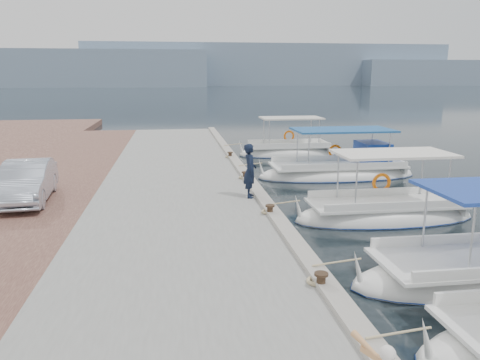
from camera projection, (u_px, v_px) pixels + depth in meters
The scene contains 11 objects.
ground at pixel (293, 248), 12.83m from camera, with size 400.00×400.00×0.00m, color black.
concrete_quay at pixel (180, 197), 17.20m from camera, with size 6.00×40.00×0.50m, color gray.
quay_curb at pixel (254, 186), 17.51m from camera, with size 0.44×40.00×0.12m, color #9D968B.
cobblestone_strip at pixel (38, 202), 16.51m from camera, with size 4.00×40.00×0.50m, color brown.
distant_hills at pixel (245, 68), 209.84m from camera, with size 330.00×60.00×18.00m.
fishing_caique_c at pixel (385, 216), 15.37m from camera, with size 6.09×2.18×2.83m.
fishing_caique_d at pixel (339, 173), 21.81m from camera, with size 7.50×2.60×2.83m.
fishing_caique_e at pixel (288, 153), 27.70m from camera, with size 5.86×2.23×2.83m.
mooring_bollards at pixel (270, 209), 14.08m from camera, with size 0.28×20.28×0.33m.
fisherman at pixel (250, 171), 16.04m from camera, with size 0.68×0.45×1.87m, color black.
parked_car at pixel (27, 182), 15.57m from camera, with size 1.42×4.07×1.34m, color #AAB2C2.
Camera 1 is at (-3.15, -11.78, 4.64)m, focal length 35.00 mm.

